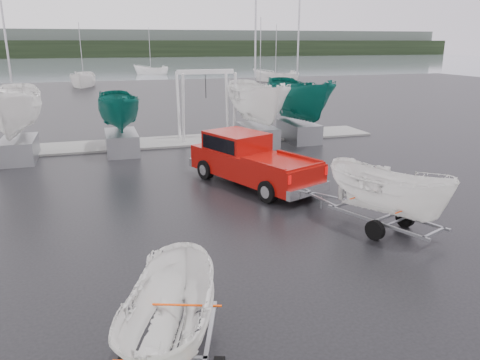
# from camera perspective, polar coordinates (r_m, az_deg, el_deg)

# --- Properties ---
(ground_plane) EXTENTS (120.00, 120.00, 0.00)m
(ground_plane) POSITION_cam_1_polar(r_m,az_deg,el_deg) (14.97, -10.40, -6.01)
(ground_plane) COLOR black
(ground_plane) RESTS_ON ground
(lake) EXTENTS (300.00, 300.00, 0.00)m
(lake) POSITION_cam_1_polar(r_m,az_deg,el_deg) (113.93, -16.94, 13.00)
(lake) COLOR slate
(lake) RESTS_ON ground
(dock) EXTENTS (30.00, 3.00, 0.12)m
(dock) POSITION_cam_1_polar(r_m,az_deg,el_deg) (27.40, -13.86, 4.22)
(dock) COLOR gray
(dock) RESTS_ON ground
(treeline) EXTENTS (300.00, 8.00, 6.00)m
(treeline) POSITION_cam_1_polar(r_m,az_deg,el_deg) (183.80, -17.41, 15.00)
(treeline) COLOR black
(treeline) RESTS_ON ground
(far_hill) EXTENTS (300.00, 6.00, 10.00)m
(far_hill) POSITION_cam_1_polar(r_m,az_deg,el_deg) (191.79, -17.48, 15.63)
(far_hill) COLOR #4C5651
(far_hill) RESTS_ON ground
(pickup_truck) EXTENTS (4.24, 6.49, 2.05)m
(pickup_truck) POSITION_cam_1_polar(r_m,az_deg,el_deg) (19.19, 0.99, 2.66)
(pickup_truck) COLOR #8D0C07
(pickup_truck) RESTS_ON ground
(trailer_hitched) EXTENTS (2.44, 3.78, 4.76)m
(trailer_hitched) POSITION_cam_1_polar(r_m,az_deg,el_deg) (14.58, 18.02, 3.50)
(trailer_hitched) COLOR gray
(trailer_hitched) RESTS_ON ground
(trailer_parked) EXTENTS (2.32, 3.79, 4.32)m
(trailer_parked) POSITION_cam_1_polar(r_m,az_deg,el_deg) (7.67, -8.69, -9.31)
(trailer_parked) COLOR gray
(trailer_parked) RESTS_ON ground
(boat_hoist) EXTENTS (3.30, 2.18, 4.12)m
(boat_hoist) POSITION_cam_1_polar(r_m,az_deg,el_deg) (27.66, -4.18, 10.27)
(boat_hoist) COLOR silver
(boat_hoist) RESTS_ON ground
(keelboat_0) EXTENTS (2.62, 3.20, 10.79)m
(keelboat_0) POSITION_cam_1_polar(r_m,az_deg,el_deg) (25.11, -26.35, 11.44)
(keelboat_0) COLOR gray
(keelboat_0) RESTS_ON ground
(keelboat_1) EXTENTS (2.10, 3.20, 6.68)m
(keelboat_1) POSITION_cam_1_polar(r_m,az_deg,el_deg) (25.12, -14.66, 10.55)
(keelboat_1) COLOR gray
(keelboat_1) RESTS_ON ground
(keelboat_2) EXTENTS (2.53, 3.20, 10.71)m
(keelboat_2) POSITION_cam_1_polar(r_m,az_deg,el_deg) (26.33, 2.23, 12.96)
(keelboat_2) COLOR gray
(keelboat_2) RESTS_ON ground
(keelboat_3) EXTENTS (2.59, 3.20, 10.77)m
(keelboat_3) POSITION_cam_1_polar(r_m,az_deg,el_deg) (27.61, 7.43, 13.21)
(keelboat_3) COLOR gray
(keelboat_3) RESTS_ON ground
(moored_boat_1) EXTENTS (3.34, 3.41, 12.03)m
(moored_boat_1) POSITION_cam_1_polar(r_m,az_deg,el_deg) (65.83, -18.45, 10.78)
(moored_boat_1) COLOR white
(moored_boat_1) RESTS_ON ground
(moored_boat_2) EXTENTS (3.05, 3.03, 10.91)m
(moored_boat_2) POSITION_cam_1_polar(r_m,az_deg,el_deg) (49.80, 2.45, 10.00)
(moored_boat_2) COLOR white
(moored_boat_2) RESTS_ON ground
(moored_boat_3) EXTENTS (3.90, 3.90, 11.62)m
(moored_boat_3) POSITION_cam_1_polar(r_m,az_deg,el_deg) (70.19, 4.33, 11.87)
(moored_boat_3) COLOR white
(moored_boat_3) RESTS_ON ground
(moored_boat_5) EXTENTS (3.58, 3.56, 11.37)m
(moored_boat_5) POSITION_cam_1_polar(r_m,az_deg,el_deg) (86.87, -10.79, 12.53)
(moored_boat_5) COLOR white
(moored_boat_5) RESTS_ON ground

